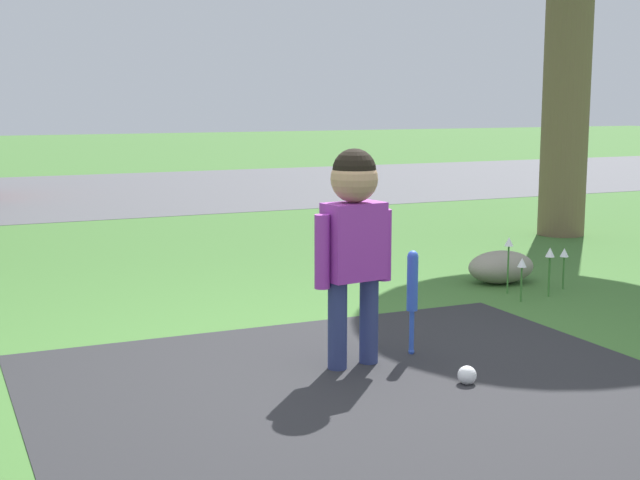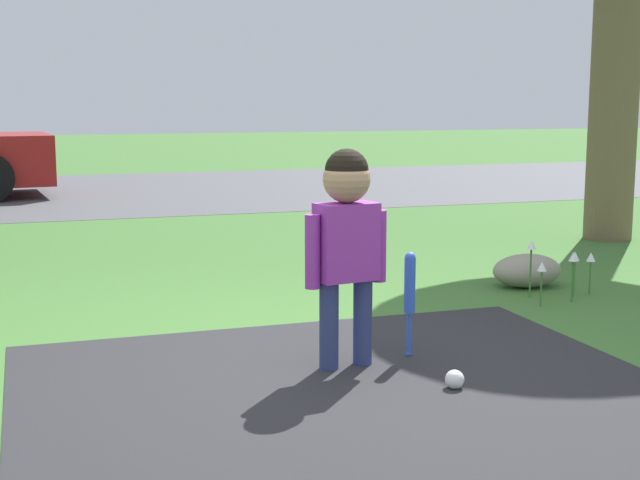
{
  "view_description": "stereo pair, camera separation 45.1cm",
  "coord_description": "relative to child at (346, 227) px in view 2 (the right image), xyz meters",
  "views": [
    {
      "loc": [
        -1.71,
        -3.69,
        1.3
      ],
      "look_at": [
        0.17,
        0.51,
        0.57
      ],
      "focal_mm": 50.0,
      "sensor_mm": 36.0,
      "label": 1
    },
    {
      "loc": [
        -1.29,
        -3.86,
        1.3
      ],
      "look_at": [
        0.17,
        0.51,
        0.57
      ],
      "focal_mm": 50.0,
      "sensor_mm": 36.0,
      "label": 2
    }
  ],
  "objects": [
    {
      "name": "flower_bed",
      "position": [
        1.86,
        0.96,
        -0.43
      ],
      "size": [
        0.56,
        0.3,
        0.39
      ],
      "color": "#38702D",
      "rests_on": "ground"
    },
    {
      "name": "street_strip",
      "position": [
        -0.17,
        8.9,
        -0.69
      ],
      "size": [
        40.0,
        6.0,
        0.01
      ],
      "color": "#4C4C51",
      "rests_on": "ground"
    },
    {
      "name": "edging_rock",
      "position": [
        1.85,
        1.37,
        -0.58
      ],
      "size": [
        0.5,
        0.35,
        0.23
      ],
      "color": "gray",
      "rests_on": "ground"
    },
    {
      "name": "ground_plane",
      "position": [
        -0.17,
        -0.11,
        -0.7
      ],
      "size": [
        60.0,
        60.0,
        0.0
      ],
      "primitive_type": "plane",
      "color": "#3D6B2D"
    },
    {
      "name": "child",
      "position": [
        0.0,
        0.0,
        0.0
      ],
      "size": [
        0.43,
        0.23,
        1.07
      ],
      "rotation": [
        0.0,
        0.0,
        0.15
      ],
      "color": "navy",
      "rests_on": "ground"
    },
    {
      "name": "sports_ball",
      "position": [
        0.35,
        -0.47,
        -0.65
      ],
      "size": [
        0.09,
        0.09,
        0.09
      ],
      "color": "white",
      "rests_on": "ground"
    },
    {
      "name": "baseball_bat",
      "position": [
        0.36,
        0.06,
        -0.34
      ],
      "size": [
        0.06,
        0.06,
        0.54
      ],
      "color": "blue",
      "rests_on": "ground"
    }
  ]
}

